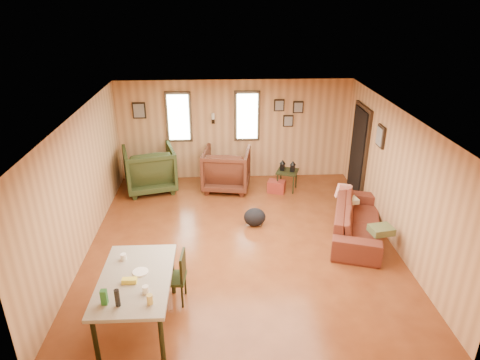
# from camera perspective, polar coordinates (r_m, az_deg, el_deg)

# --- Properties ---
(room) EXTENTS (5.54, 6.04, 2.44)m
(room) POSITION_cam_1_polar(r_m,az_deg,el_deg) (7.72, 1.30, 0.70)
(room) COLOR brown
(room) RESTS_ON ground
(sofa) EXTENTS (1.24, 2.22, 0.83)m
(sofa) POSITION_cam_1_polar(r_m,az_deg,el_deg) (8.29, 15.50, -4.56)
(sofa) COLOR maroon
(sofa) RESTS_ON ground
(recliner_brown) EXTENTS (1.17, 1.11, 1.06)m
(recliner_brown) POSITION_cam_1_polar(r_m,az_deg,el_deg) (9.84, -1.81, 1.72)
(recliner_brown) COLOR #502618
(recliner_brown) RESTS_ON ground
(recliner_green) EXTENTS (1.32, 1.27, 1.13)m
(recliner_green) POSITION_cam_1_polar(r_m,az_deg,el_deg) (9.99, -11.97, 1.74)
(recliner_green) COLOR #2C3819
(recliner_green) RESTS_ON ground
(end_table) EXTENTS (0.53, 0.49, 0.64)m
(end_table) POSITION_cam_1_polar(r_m,az_deg,el_deg) (10.04, -10.09, 0.77)
(end_table) COLOR black
(end_table) RESTS_ON ground
(side_table) EXTENTS (0.59, 0.59, 0.73)m
(side_table) POSITION_cam_1_polar(r_m,az_deg,el_deg) (9.83, 6.34, 1.35)
(side_table) COLOR black
(side_table) RESTS_ON ground
(cooler) EXTENTS (0.45, 0.39, 0.27)m
(cooler) POSITION_cam_1_polar(r_m,az_deg,el_deg) (9.83, 4.88, -0.87)
(cooler) COLOR maroon
(cooler) RESTS_ON ground
(backpack) EXTENTS (0.46, 0.37, 0.37)m
(backpack) POSITION_cam_1_polar(r_m,az_deg,el_deg) (8.41, 1.97, -4.96)
(backpack) COLOR black
(backpack) RESTS_ON ground
(sofa_pillows) EXTENTS (0.67, 1.66, 0.34)m
(sofa_pillows) POSITION_cam_1_polar(r_m,az_deg,el_deg) (8.27, 16.00, -4.06)
(sofa_pillows) COLOR #555F35
(sofa_pillows) RESTS_ON sofa
(dining_table) EXTENTS (0.95, 1.57, 1.03)m
(dining_table) POSITION_cam_1_polar(r_m,az_deg,el_deg) (5.95, -13.78, -13.14)
(dining_table) COLOR #9D9884
(dining_table) RESTS_ON ground
(dining_chair) EXTENTS (0.40, 0.40, 0.83)m
(dining_chair) POSITION_cam_1_polar(r_m,az_deg,el_deg) (6.44, -8.43, -12.38)
(dining_chair) COLOR #2C3819
(dining_chair) RESTS_ON ground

